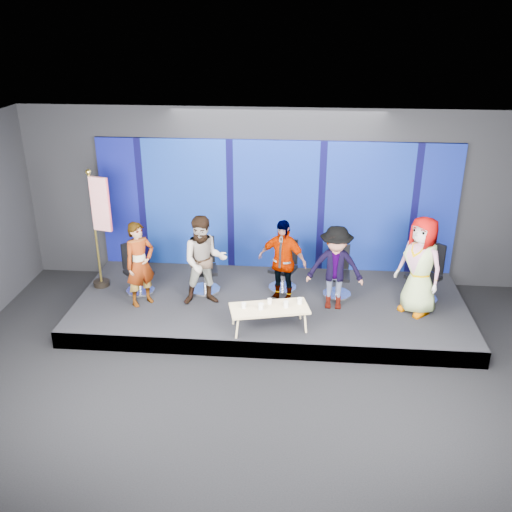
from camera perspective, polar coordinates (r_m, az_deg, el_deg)
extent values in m
plane|color=black|center=(8.48, 0.33, -13.98)|extent=(10.00, 10.00, 0.00)
cube|color=black|center=(11.26, 2.00, 5.82)|extent=(10.00, 0.02, 3.50)
cube|color=black|center=(6.94, 0.39, 9.63)|extent=(10.00, 8.00, 0.02)
cube|color=black|center=(10.50, 1.43, -5.03)|extent=(7.00, 3.00, 0.30)
cube|color=#08064D|center=(11.26, 1.97, 5.02)|extent=(7.00, 0.08, 2.60)
cylinder|color=silver|center=(10.87, -11.48, -3.43)|extent=(0.76, 0.76, 0.05)
cylinder|color=silver|center=(10.78, -11.56, -2.46)|extent=(0.06, 0.06, 0.36)
cube|color=black|center=(10.71, -11.64, -1.60)|extent=(0.60, 0.60, 0.06)
cube|color=black|center=(10.76, -12.34, 0.19)|extent=(0.30, 0.31, 0.49)
imported|color=black|center=(10.15, -11.52, -0.80)|extent=(0.65, 0.66, 1.54)
cylinder|color=silver|center=(10.73, -5.09, -3.39)|extent=(0.68, 0.68, 0.06)
cylinder|color=silver|center=(10.63, -5.13, -2.34)|extent=(0.07, 0.07, 0.38)
cube|color=black|center=(10.55, -5.17, -1.41)|extent=(0.54, 0.54, 0.07)
cube|color=black|center=(10.64, -5.29, 0.64)|extent=(0.42, 0.14, 0.52)
imported|color=black|center=(9.99, -5.18, -0.50)|extent=(0.91, 0.78, 1.64)
cylinder|color=silver|center=(10.78, 2.66, -3.19)|extent=(0.69, 0.69, 0.05)
cylinder|color=silver|center=(10.69, 2.68, -2.20)|extent=(0.06, 0.06, 0.36)
cube|color=black|center=(10.61, 2.70, -1.33)|extent=(0.55, 0.55, 0.06)
cube|color=black|center=(10.68, 3.18, 0.56)|extent=(0.39, 0.18, 0.49)
imported|color=black|center=(10.05, 2.63, -0.53)|extent=(0.98, 0.67, 1.55)
cylinder|color=silver|center=(10.64, 8.07, -3.81)|extent=(0.56, 0.56, 0.05)
cylinder|color=silver|center=(10.55, 8.13, -2.83)|extent=(0.06, 0.06, 0.35)
cube|color=black|center=(10.47, 8.19, -1.96)|extent=(0.45, 0.45, 0.06)
cube|color=black|center=(10.54, 8.29, -0.04)|extent=(0.39, 0.07, 0.48)
imported|color=black|center=(9.92, 7.92, -1.18)|extent=(1.01, 0.62, 1.52)
cylinder|color=silver|center=(10.79, 16.11, -4.13)|extent=(0.86, 0.86, 0.06)
cylinder|color=silver|center=(10.68, 16.25, -3.03)|extent=(0.07, 0.07, 0.40)
cube|color=black|center=(10.60, 16.37, -2.05)|extent=(0.68, 0.68, 0.07)
cube|color=black|center=(10.65, 17.34, -0.07)|extent=(0.34, 0.36, 0.55)
imported|color=black|center=(10.03, 16.11, -0.95)|extent=(0.99, 1.00, 1.74)
cube|color=tan|center=(9.33, 1.34, -5.27)|extent=(1.37, 0.83, 0.04)
cylinder|color=tan|center=(9.18, -1.90, -7.23)|extent=(0.04, 0.04, 0.35)
cylinder|color=tan|center=(9.54, -2.22, -5.95)|extent=(0.04, 0.04, 0.35)
cylinder|color=tan|center=(9.36, 4.96, -6.66)|extent=(0.04, 0.04, 0.35)
cylinder|color=tan|center=(9.71, 4.37, -5.43)|extent=(0.04, 0.04, 0.35)
cylinder|color=silver|center=(9.29, -1.22, -4.97)|extent=(0.08, 0.08, 0.09)
cylinder|color=silver|center=(9.24, 0.50, -5.07)|extent=(0.09, 0.09, 0.10)
cylinder|color=silver|center=(9.42, 1.38, -4.55)|extent=(0.07, 0.07, 0.09)
cylinder|color=silver|center=(9.32, 3.03, -4.84)|extent=(0.09, 0.09, 0.10)
cylinder|color=silver|center=(9.44, 4.40, -4.50)|extent=(0.08, 0.08, 0.10)
cylinder|color=black|center=(11.29, -15.18, -2.64)|extent=(0.30, 0.30, 0.09)
cylinder|color=gold|center=(10.87, -15.78, 2.53)|extent=(0.04, 0.04, 2.09)
sphere|color=gold|center=(10.55, -16.43, 8.07)|extent=(0.10, 0.10, 0.10)
cube|color=red|center=(10.58, -15.29, 5.02)|extent=(0.36, 0.15, 1.00)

